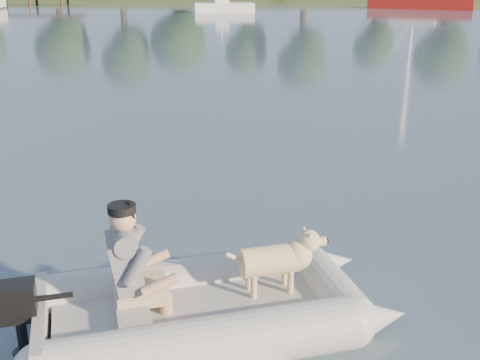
# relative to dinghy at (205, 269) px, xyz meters

# --- Properties ---
(water) EXTENTS (160.00, 160.00, 0.00)m
(water) POSITION_rel_dinghy_xyz_m (0.35, 0.25, -0.64)
(water) COLOR slate
(water) RESTS_ON ground
(dinghy) EXTENTS (6.11, 5.36, 1.48)m
(dinghy) POSITION_rel_dinghy_xyz_m (0.00, 0.00, 0.00)
(dinghy) COLOR #989893
(dinghy) RESTS_ON water
(man) EXTENTS (0.95, 0.88, 1.15)m
(man) POSITION_rel_dinghy_xyz_m (-0.73, -0.18, 0.19)
(man) COLOR slate
(man) RESTS_ON dinghy
(dog) EXTENTS (1.06, 0.65, 0.67)m
(dog) POSITION_rel_dinghy_xyz_m (0.64, 0.27, -0.08)
(dog) COLOR tan
(dog) RESTS_ON dinghy
(outboard_motor) EXTENTS (0.52, 0.43, 0.84)m
(outboard_motor) POSITION_rel_dinghy_xyz_m (-1.69, -0.56, -0.31)
(outboard_motor) COLOR black
(outboard_motor) RESTS_ON dinghy
(motorboat) EXTENTS (5.12, 2.64, 2.06)m
(motorboat) POSITION_rel_dinghy_xyz_m (-3.09, 44.07, 0.30)
(motorboat) COLOR white
(motorboat) RESTS_ON water
(sailboat) EXTENTS (9.11, 5.24, 12.00)m
(sailboat) POSITION_rel_dinghy_xyz_m (13.48, 49.60, -0.11)
(sailboat) COLOR #9D1812
(sailboat) RESTS_ON water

